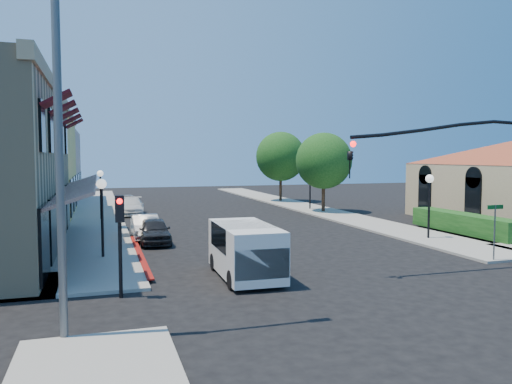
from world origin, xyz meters
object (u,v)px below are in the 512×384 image
object	(u,v)px
street_name_sign	(495,223)
lamppost_right_far	(310,178)
signal_mast_arm	(477,168)
lamppost_left_far	(100,182)
parked_car_c	(132,206)
cobra_streetlight	(74,127)
parked_car_d	(127,201)
parked_car_b	(146,227)
street_tree_b	(281,157)
street_tree_a	(324,161)
secondary_signal	(120,227)
lamppost_left_near	(102,198)
parked_car_a	(154,231)
lamppost_right_near	(429,190)
white_van	(246,247)

from	to	relation	value
street_name_sign	lamppost_right_far	distance (m)	21.85
signal_mast_arm	lamppost_left_far	bearing A→B (deg)	125.00
parked_car_c	signal_mast_arm	bearing A→B (deg)	-58.11
lamppost_right_far	parked_car_c	xyz separation A→B (m)	(-14.70, 1.00, -2.09)
cobra_streetlight	parked_car_d	distance (m)	33.62
lamppost_right_far	signal_mast_arm	bearing A→B (deg)	-96.70
parked_car_b	parked_car_c	bearing A→B (deg)	89.95
street_tree_b	signal_mast_arm	size ratio (longest dim) A/B	0.88
street_tree_a	lamppost_right_far	distance (m)	2.49
cobra_streetlight	lamppost_left_far	bearing A→B (deg)	88.45
secondary_signal	parked_car_b	size ratio (longest dim) A/B	0.83
signal_mast_arm	secondary_signal	xyz separation A→B (m)	(-13.86, -0.09, -1.77)
signal_mast_arm	lamppost_left_far	xyz separation A→B (m)	(-14.36, 20.50, -1.35)
street_tree_a	parked_car_b	size ratio (longest dim) A/B	1.62
street_tree_a	lamppost_right_far	bearing A→B (deg)	98.53
lamppost_left_near	parked_car_c	bearing A→B (deg)	82.30
street_name_sign	parked_car_a	distance (m)	16.29
street_tree_a	parked_car_d	xyz separation A→B (m)	(-15.00, 9.16, -3.66)
street_tree_a	signal_mast_arm	xyz separation A→B (m)	(-2.94, -20.50, -0.11)
lamppost_left_far	parked_car_b	distance (m)	9.52
lamppost_right_far	parked_car_a	size ratio (longest dim) A/B	0.92
street_tree_b	lamppost_left_near	world-z (taller)	street_tree_b
secondary_signal	lamppost_left_far	world-z (taller)	lamppost_left_far
street_tree_a	cobra_streetlight	bearing A→B (deg)	-126.79
lamppost_right_near	parked_car_c	bearing A→B (deg)	130.85
cobra_streetlight	street_tree_b	bearing A→B (deg)	62.17
secondary_signal	lamppost_right_far	xyz separation A→B (m)	(16.50, 22.59, 0.42)
white_van	secondary_signal	bearing A→B (deg)	-162.75
lamppost_right_far	parked_car_c	world-z (taller)	lamppost_right_far
street_tree_b	lamppost_left_near	size ratio (longest dim) A/B	1.97
signal_mast_arm	parked_car_d	distance (m)	32.21
street_tree_b	secondary_signal	distance (m)	34.97
cobra_streetlight	parked_car_b	world-z (taller)	cobra_streetlight
lamppost_right_far	parked_car_d	world-z (taller)	lamppost_right_far
cobra_streetlight	lamppost_right_far	size ratio (longest dim) A/B	2.61
signal_mast_arm	cobra_streetlight	size ratio (longest dim) A/B	0.86
lamppost_left_far	parked_car_a	distance (m)	11.09
street_name_sign	lamppost_left_far	xyz separation A→B (m)	(-16.00, 19.80, 1.04)
parked_car_a	parked_car_b	xyz separation A→B (m)	(-0.31, 1.58, -0.00)
lamppost_right_near	lamppost_right_far	world-z (taller)	same
signal_mast_arm	lamppost_right_far	size ratio (longest dim) A/B	2.24
signal_mast_arm	lamppost_right_near	distance (m)	7.15
parked_car_a	parked_car_d	xyz separation A→B (m)	(-0.31, 19.74, -0.13)
street_tree_b	signal_mast_arm	bearing A→B (deg)	-95.51
secondary_signal	parked_car_c	world-z (taller)	secondary_signal
street_tree_a	white_van	size ratio (longest dim) A/B	1.43
street_tree_b	parked_car_a	bearing A→B (deg)	-125.53
lamppost_left_far	lamppost_right_near	distance (m)	22.02
lamppost_right_far	street_tree_b	bearing A→B (deg)	87.85
cobra_streetlight	parked_car_b	bearing A→B (deg)	78.88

